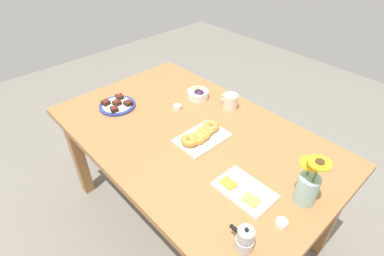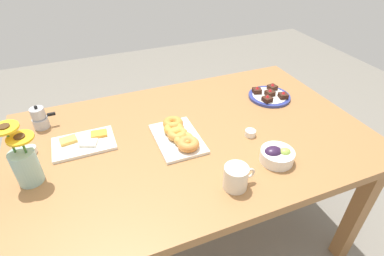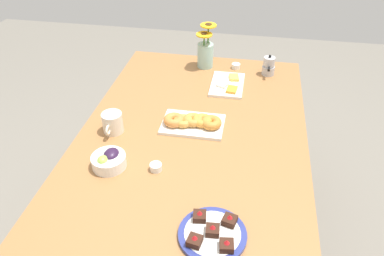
{
  "view_description": "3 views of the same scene",
  "coord_description": "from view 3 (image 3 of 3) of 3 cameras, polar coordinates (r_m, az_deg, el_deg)",
  "views": [
    {
      "loc": [
        -0.96,
        0.88,
        1.78
      ],
      "look_at": [
        0.0,
        0.0,
        0.78
      ],
      "focal_mm": 28.0,
      "sensor_mm": 36.0,
      "label": 1
    },
    {
      "loc": [
        -0.4,
        -1.01,
        1.56
      ],
      "look_at": [
        0.0,
        0.0,
        0.78
      ],
      "focal_mm": 28.0,
      "sensor_mm": 36.0,
      "label": 2
    },
    {
      "loc": [
        1.29,
        0.23,
        1.74
      ],
      "look_at": [
        0.0,
        0.0,
        0.78
      ],
      "focal_mm": 35.0,
      "sensor_mm": 36.0,
      "label": 3
    }
  ],
  "objects": [
    {
      "name": "jam_cup_berry",
      "position": [
        2.2,
        6.71,
        9.39
      ],
      "size": [
        0.05,
        0.05,
        0.03
      ],
      "color": "white",
      "rests_on": "dining_table"
    },
    {
      "name": "jam_cup_honey",
      "position": [
        1.47,
        -5.53,
        -5.91
      ],
      "size": [
        0.05,
        0.05,
        0.03
      ],
      "color": "white",
      "rests_on": "dining_table"
    },
    {
      "name": "dining_table",
      "position": [
        1.7,
        -0.0,
        -3.4
      ],
      "size": [
        1.6,
        1.0,
        0.74
      ],
      "color": "#9E6B3D",
      "rests_on": "ground_plane"
    },
    {
      "name": "ground_plane",
      "position": [
        2.18,
        -0.0,
        -16.78
      ],
      "size": [
        6.0,
        6.0,
        0.0
      ],
      "primitive_type": "plane",
      "color": "slate"
    },
    {
      "name": "grape_bowl",
      "position": [
        1.51,
        -12.54,
        -4.79
      ],
      "size": [
        0.14,
        0.14,
        0.07
      ],
      "color": "white",
      "rests_on": "dining_table"
    },
    {
      "name": "moka_pot",
      "position": [
        2.15,
        11.6,
        9.19
      ],
      "size": [
        0.11,
        0.07,
        0.12
      ],
      "color": "#B7B7BC",
      "rests_on": "dining_table"
    },
    {
      "name": "croissant_platter",
      "position": [
        1.69,
        0.13,
        0.92
      ],
      "size": [
        0.19,
        0.28,
        0.05
      ],
      "color": "white",
      "rests_on": "dining_table"
    },
    {
      "name": "flower_vase",
      "position": [
        2.17,
        2.06,
        11.42
      ],
      "size": [
        0.13,
        0.11,
        0.25
      ],
      "color": "#99C1B7",
      "rests_on": "dining_table"
    },
    {
      "name": "dessert_plate",
      "position": [
        1.26,
        3.13,
        -15.77
      ],
      "size": [
        0.22,
        0.22,
        0.05
      ],
      "color": "navy",
      "rests_on": "dining_table"
    },
    {
      "name": "cheese_platter",
      "position": [
        2.02,
        5.46,
        6.64
      ],
      "size": [
        0.26,
        0.17,
        0.03
      ],
      "color": "white",
      "rests_on": "dining_table"
    },
    {
      "name": "coffee_mug",
      "position": [
        1.68,
        -12.03,
        0.81
      ],
      "size": [
        0.12,
        0.09,
        0.09
      ],
      "color": "silver",
      "rests_on": "dining_table"
    }
  ]
}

